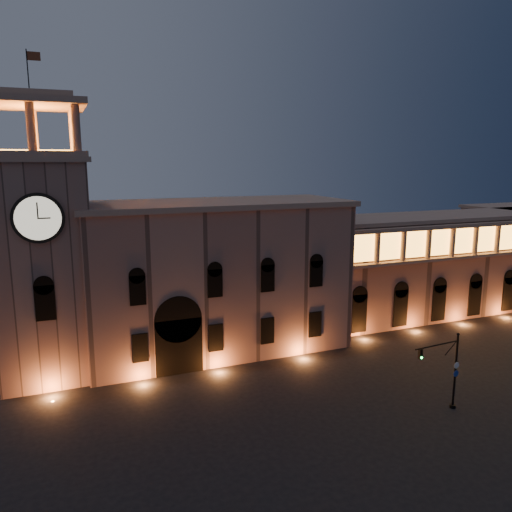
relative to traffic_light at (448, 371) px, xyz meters
name	(u,v)px	position (x,y,z in m)	size (l,w,h in m)	color
ground	(321,435)	(-12.48, 0.53, -3.77)	(160.00, 160.00, 0.00)	black
government_building	(216,276)	(-14.55, 22.47, 5.00)	(30.80, 12.80, 17.60)	#8A655A
clock_tower	(43,258)	(-32.98, 21.51, 8.73)	(9.80, 9.80, 32.40)	#8A655A
colonnade_wing	(434,263)	(19.52, 24.45, 3.57)	(40.60, 11.50, 14.50)	#856055
traffic_light	(448,371)	(0.00, 0.00, 0.00)	(5.22, 0.82, 7.17)	black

